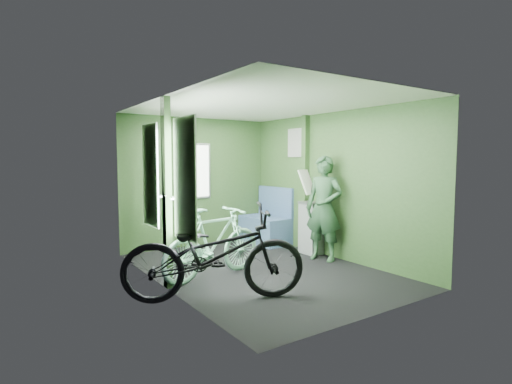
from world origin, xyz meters
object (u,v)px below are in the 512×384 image
(passenger, at_px, (324,208))
(bench_seat, at_px, (266,226))
(bicycle_black, at_px, (215,301))
(waste_box, at_px, (311,228))
(bicycle_mint, at_px, (214,278))

(passenger, distance_m, bench_seat, 1.61)
(passenger, bearing_deg, bench_seat, 158.28)
(bicycle_black, distance_m, waste_box, 2.65)
(bicycle_mint, distance_m, passenger, 2.03)
(bench_seat, bearing_deg, passenger, -92.52)
(passenger, height_order, bench_seat, passenger)
(bicycle_black, distance_m, passenger, 2.49)
(bicycle_mint, height_order, waste_box, waste_box)
(bicycle_black, xyz_separation_m, bicycle_mint, (0.40, 0.76, 0.00))
(passenger, distance_m, waste_box, 0.58)
(bicycle_mint, bearing_deg, bench_seat, -63.58)
(waste_box, height_order, bench_seat, bench_seat)
(bicycle_black, height_order, bench_seat, bench_seat)
(bicycle_mint, distance_m, waste_box, 2.05)
(bicycle_black, height_order, bicycle_mint, bicycle_black)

